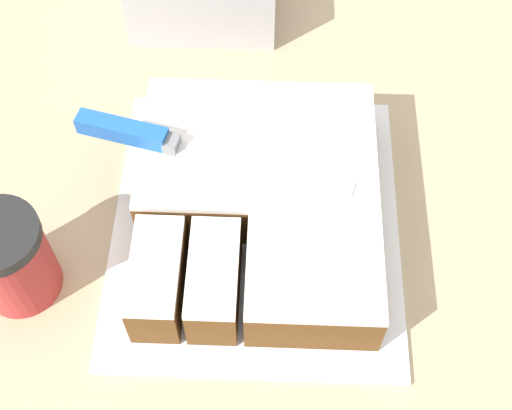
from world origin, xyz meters
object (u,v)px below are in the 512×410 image
object	(u,v)px
knife	(151,138)
cake	(259,202)
coffee_cup	(9,259)
cake_board	(256,222)

from	to	relation	value
knife	cake	bearing A→B (deg)	-9.04
knife	coffee_cup	xyz separation A→B (m)	(-0.14, -0.15, -0.03)
knife	cake_board	bearing A→B (deg)	-11.09
knife	coffee_cup	bearing A→B (deg)	-119.16
coffee_cup	cake_board	bearing A→B (deg)	18.85
cake	coffee_cup	size ratio (longest dim) A/B	2.73
knife	coffee_cup	size ratio (longest dim) A/B	2.78
cake	coffee_cup	distance (m)	0.28
cake	coffee_cup	xyz separation A→B (m)	(-0.26, -0.09, 0.02)
cake_board	coffee_cup	distance (m)	0.28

